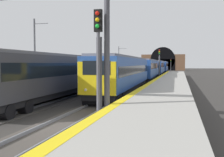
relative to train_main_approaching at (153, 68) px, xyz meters
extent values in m
plane|color=#302D2B|center=(-43.39, 0.00, -2.16)|extent=(320.00, 320.00, 0.00)
cube|color=#9E9B93|center=(-43.39, -4.31, -1.63)|extent=(112.00, 4.04, 1.08)
cube|color=yellow|center=(-43.39, -2.54, -1.08)|extent=(112.00, 0.50, 0.01)
cube|color=#423D38|center=(-43.39, 0.00, -2.13)|extent=(160.00, 2.75, 0.06)
cube|color=gray|center=(-43.39, 0.72, -2.03)|extent=(160.00, 0.07, 0.15)
cube|color=gray|center=(-43.39, -0.72, -2.03)|extent=(160.00, 0.07, 0.15)
cube|color=#264C99|center=(-29.00, 0.00, 0.09)|extent=(18.66, 3.14, 2.61)
cube|color=black|center=(-29.00, 0.00, 0.31)|extent=(17.91, 3.16, 0.79)
cube|color=slate|center=(-29.00, 0.00, 1.50)|extent=(18.09, 2.71, 0.20)
cube|color=black|center=(-29.00, 0.00, -1.40)|extent=(18.28, 2.80, 0.50)
cylinder|color=black|center=(-37.34, -0.17, -1.72)|extent=(0.95, 2.56, 0.90)
cylinder|color=black|center=(-35.54, -0.13, -1.72)|extent=(0.95, 2.56, 0.90)
cylinder|color=black|center=(-22.47, 0.13, -1.72)|extent=(0.95, 2.56, 0.90)
cylinder|color=black|center=(-20.67, 0.17, -1.72)|extent=(0.95, 2.56, 0.90)
cube|color=yellow|center=(-38.34, -0.19, -0.09)|extent=(0.17, 2.66, 2.25)
cube|color=black|center=(-38.39, -0.19, 0.61)|extent=(0.08, 1.94, 0.94)
sphere|color=#F2EACC|center=(-38.39, -0.95, -0.87)|extent=(0.20, 0.20, 0.20)
sphere|color=#F2EACC|center=(-38.42, 0.57, -0.87)|extent=(0.20, 0.20, 0.20)
cube|color=#264C99|center=(-9.81, 0.00, 0.09)|extent=(18.66, 3.14, 2.61)
cube|color=black|center=(-9.81, 0.00, 0.52)|extent=(17.91, 3.16, 0.85)
cube|color=slate|center=(-9.81, 0.00, 1.50)|extent=(18.09, 2.71, 0.20)
cube|color=black|center=(-9.81, 0.00, -1.40)|extent=(18.28, 2.80, 0.50)
cylinder|color=black|center=(-17.80, -0.16, -1.72)|extent=(0.95, 2.56, 0.90)
cylinder|color=black|center=(-16.00, -0.12, -1.72)|extent=(0.95, 2.56, 0.90)
cylinder|color=black|center=(-3.62, 0.12, -1.72)|extent=(0.95, 2.56, 0.90)
cylinder|color=black|center=(-1.82, 0.16, -1.72)|extent=(0.95, 2.56, 0.90)
cube|color=#264C99|center=(9.39, 0.00, 0.09)|extent=(18.66, 3.14, 2.61)
cube|color=black|center=(9.39, 0.00, 0.53)|extent=(17.91, 3.16, 0.87)
cube|color=slate|center=(9.39, 0.00, 1.50)|extent=(18.09, 2.71, 0.20)
cube|color=black|center=(9.39, 0.00, -1.40)|extent=(18.28, 2.80, 0.50)
cylinder|color=black|center=(1.05, -0.17, -1.72)|extent=(0.95, 2.56, 0.90)
cylinder|color=black|center=(2.85, -0.13, -1.72)|extent=(0.95, 2.56, 0.90)
cylinder|color=black|center=(15.92, 0.13, -1.72)|extent=(0.95, 2.56, 0.90)
cylinder|color=black|center=(17.72, 0.17, -1.72)|extent=(0.95, 2.56, 0.90)
cube|color=#264C99|center=(28.58, 0.00, 0.09)|extent=(18.66, 3.14, 2.61)
cube|color=black|center=(28.58, 0.00, 0.50)|extent=(17.91, 3.16, 0.93)
cube|color=slate|center=(28.58, 0.00, 1.50)|extent=(18.09, 2.71, 0.20)
cube|color=black|center=(28.58, 0.00, -1.40)|extent=(18.28, 2.80, 0.50)
cylinder|color=black|center=(20.59, -0.16, -1.72)|extent=(0.95, 2.56, 0.90)
cylinder|color=black|center=(22.39, -0.12, -1.72)|extent=(0.95, 2.56, 0.90)
cylinder|color=black|center=(34.77, 0.12, -1.72)|extent=(0.95, 2.56, 0.90)
cylinder|color=black|center=(36.57, 0.16, -1.72)|extent=(0.95, 2.56, 0.90)
cube|color=#333338|center=(-33.84, 4.57, 0.12)|extent=(20.43, 2.99, 2.71)
cube|color=black|center=(-33.84, 4.57, 0.46)|extent=(19.62, 3.01, 0.97)
cube|color=slate|center=(-33.84, 4.57, 1.57)|extent=(19.82, 2.56, 0.20)
cube|color=black|center=(-33.84, 4.57, -1.41)|extent=(20.02, 2.65, 0.49)
cylinder|color=black|center=(-40.97, 4.51, -1.73)|extent=(0.90, 2.60, 0.88)
cylinder|color=black|center=(-26.71, 4.63, -1.73)|extent=(0.90, 2.60, 0.88)
cylinder|color=black|center=(-24.91, 4.65, -1.73)|extent=(0.90, 2.60, 0.88)
cube|color=#333338|center=(-12.95, 4.57, 0.12)|extent=(20.43, 2.99, 2.71)
cube|color=black|center=(-12.95, 4.57, 0.47)|extent=(19.62, 3.01, 0.80)
cube|color=slate|center=(-12.95, 4.57, 1.57)|extent=(19.82, 2.56, 0.20)
cube|color=black|center=(-12.95, 4.57, -1.41)|extent=(20.02, 2.65, 0.49)
cylinder|color=black|center=(-22.22, 4.49, -1.73)|extent=(0.90, 2.60, 0.88)
cylinder|color=black|center=(-20.42, 4.51, -1.73)|extent=(0.90, 2.60, 0.88)
cylinder|color=black|center=(-5.48, 4.64, -1.73)|extent=(0.90, 2.60, 0.88)
cylinder|color=black|center=(-3.68, 4.65, -1.73)|extent=(0.90, 2.60, 0.88)
cube|color=#333338|center=(7.93, 4.57, 0.12)|extent=(20.43, 2.99, 2.71)
cube|color=black|center=(7.93, 4.57, 0.57)|extent=(19.62, 3.01, 0.79)
cube|color=slate|center=(7.93, 4.57, 1.57)|extent=(19.82, 2.56, 0.20)
cube|color=black|center=(7.93, 4.57, -1.41)|extent=(20.02, 2.65, 0.49)
cylinder|color=black|center=(-0.83, 4.50, -1.73)|extent=(0.90, 2.60, 0.88)
cylinder|color=black|center=(0.97, 4.51, -1.73)|extent=(0.90, 2.60, 0.88)
cylinder|color=black|center=(14.90, 4.63, -1.73)|extent=(0.90, 2.60, 0.88)
cylinder|color=black|center=(16.70, 4.65, -1.73)|extent=(0.90, 2.60, 0.88)
cylinder|color=#4C4C54|center=(-42.82, -1.76, 0.12)|extent=(0.16, 0.16, 4.57)
cube|color=black|center=(-42.82, -1.76, 2.93)|extent=(0.20, 0.38, 1.05)
cube|color=#4C4C54|center=(-42.68, -1.76, 0.12)|extent=(0.04, 0.28, 4.12)
sphere|color=red|center=(-42.95, -1.76, 3.26)|extent=(0.20, 0.20, 0.20)
sphere|color=yellow|center=(-42.95, -1.76, 2.96)|extent=(0.20, 0.20, 0.20)
sphere|color=green|center=(-42.95, -1.76, 2.66)|extent=(0.20, 0.20, 0.20)
cylinder|color=#4C4C54|center=(-6.84, -1.76, 0.15)|extent=(0.16, 0.16, 4.63)
cube|color=black|center=(-6.84, -1.76, 2.99)|extent=(0.20, 0.38, 1.05)
cube|color=#4C4C54|center=(-6.70, -1.76, 0.15)|extent=(0.04, 0.28, 4.17)
sphere|color=red|center=(-6.97, -1.76, 3.32)|extent=(0.20, 0.20, 0.20)
sphere|color=yellow|center=(-6.97, -1.76, 3.02)|extent=(0.20, 0.20, 0.20)
sphere|color=green|center=(-6.97, -1.76, 2.72)|extent=(0.20, 0.20, 0.20)
cylinder|color=#38383D|center=(48.52, -1.76, -0.29)|extent=(0.16, 0.16, 3.75)
cube|color=black|center=(48.52, -1.76, 2.11)|extent=(0.20, 0.38, 1.05)
cube|color=#38383D|center=(48.66, -1.76, -0.29)|extent=(0.04, 0.28, 3.37)
sphere|color=red|center=(48.39, -1.76, 2.43)|extent=(0.20, 0.20, 0.20)
sphere|color=yellow|center=(48.39, -1.76, 2.13)|extent=(0.20, 0.20, 0.20)
sphere|color=green|center=(48.39, -1.76, 1.83)|extent=(0.20, 0.20, 0.20)
cylinder|color=#3F3F47|center=(-42.45, -2.09, 1.37)|extent=(0.28, 0.28, 7.07)
cube|color=brown|center=(63.20, 2.29, 1.40)|extent=(2.04, 19.22, 7.12)
cube|color=black|center=(62.13, 2.29, 0.33)|extent=(0.12, 10.76, 4.98)
cylinder|color=black|center=(62.13, 2.29, 2.82)|extent=(0.12, 10.76, 10.76)
cylinder|color=#595B60|center=(15.70, 11.30, 1.77)|extent=(0.22, 0.22, 7.87)
cylinder|color=#595B60|center=(15.70, 10.14, 5.10)|extent=(0.08, 2.31, 0.08)
cylinder|color=#595B60|center=(-27.21, 11.30, 2.02)|extent=(0.22, 0.22, 8.37)
cylinder|color=#595B60|center=(-27.21, 10.40, 5.60)|extent=(0.08, 1.80, 0.08)
camera|label=1|loc=(-54.57, -5.60, 0.91)|focal=41.27mm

